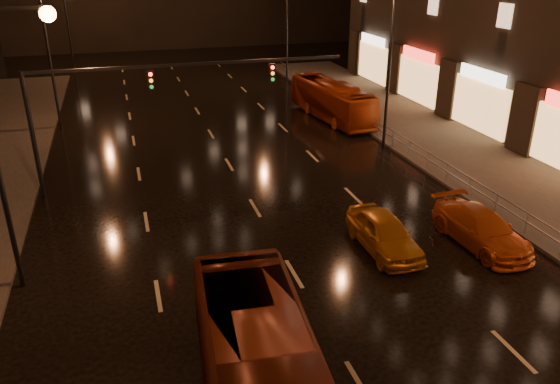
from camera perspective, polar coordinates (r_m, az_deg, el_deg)
The scene contains 7 objects.
ground at distance 29.26m, azimuth -4.54°, elevation 1.54°, with size 140.00×140.00×0.00m, color black.
sidewalk_right at distance 30.72m, azimuth 23.10°, elevation 0.88°, with size 7.00×70.00×0.15m, color #38332D.
traffic_signal at distance 27.29m, azimuth -15.45°, elevation 9.59°, with size 15.31×0.32×6.20m.
railing_right at distance 30.83m, azimuth 15.13°, elevation 3.72°, with size 0.05×56.00×1.00m.
bus_curb at distance 39.74m, azimuth 5.43°, elevation 9.50°, with size 2.24×9.58×2.67m, color #AC3911.
taxi_near at distance 22.21m, azimuth 10.80°, elevation -4.22°, with size 1.77×4.40×1.50m, color #C07112.
taxi_far at distance 23.68m, azimuth 20.29°, elevation -3.61°, with size 2.00×4.92×1.43m, color #C44D12.
Camera 1 is at (-5.46, -6.57, 10.97)m, focal length 35.00 mm.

